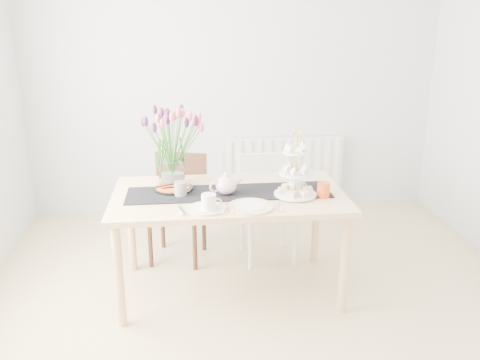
{
  "coord_description": "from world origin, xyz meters",
  "views": [
    {
      "loc": [
        -0.46,
        -2.69,
        1.93
      ],
      "look_at": [
        -0.12,
        0.55,
        0.86
      ],
      "focal_mm": 38.0,
      "sensor_mm": 36.0,
      "label": 1
    }
  ],
  "objects": [
    {
      "name": "plate_left",
      "position": [
        -0.36,
        0.31,
        0.76
      ],
      "size": [
        0.31,
        0.31,
        0.01
      ],
      "primitive_type": "cylinder",
      "rotation": [
        0.0,
        0.0,
        0.28
      ],
      "color": "white",
      "rests_on": "dining_table"
    },
    {
      "name": "mug_grey",
      "position": [
        -0.52,
        0.58,
        0.8
      ],
      "size": [
        0.11,
        0.11,
        0.1
      ],
      "primitive_type": "cylinder",
      "rotation": [
        0.0,
        0.0,
        0.3
      ],
      "color": "gray",
      "rests_on": "dining_table"
    },
    {
      "name": "cream_jug",
      "position": [
        0.27,
        0.57,
        0.8
      ],
      "size": [
        0.11,
        0.11,
        0.09
      ],
      "primitive_type": "cylinder",
      "rotation": [
        0.0,
        0.0,
        -0.17
      ],
      "color": "white",
      "rests_on": "dining_table"
    },
    {
      "name": "room_shell",
      "position": [
        0.0,
        0.0,
        1.3
      ],
      "size": [
        4.5,
        4.5,
        4.5
      ],
      "color": "tan",
      "rests_on": "ground"
    },
    {
      "name": "dining_table",
      "position": [
        -0.19,
        0.6,
        0.67
      ],
      "size": [
        1.6,
        0.9,
        0.75
      ],
      "color": "tan",
      "rests_on": "ground"
    },
    {
      "name": "tulip_vase",
      "position": [
        -0.58,
        0.83,
        1.12
      ],
      "size": [
        0.67,
        0.67,
        0.58
      ],
      "rotation": [
        0.0,
        0.0,
        -0.17
      ],
      "color": "silver",
      "rests_on": "dining_table"
    },
    {
      "name": "tart_tin",
      "position": [
        -0.57,
        0.7,
        0.77
      ],
      "size": [
        0.27,
        0.27,
        0.03
      ],
      "rotation": [
        0.0,
        0.0,
        0.01
      ],
      "color": "black",
      "rests_on": "dining_table"
    },
    {
      "name": "cake_stand",
      "position": [
        0.25,
        0.5,
        0.87
      ],
      "size": [
        0.29,
        0.29,
        0.42
      ],
      "rotation": [
        0.0,
        0.0,
        -0.14
      ],
      "color": "gold",
      "rests_on": "dining_table"
    },
    {
      "name": "radiator",
      "position": [
        0.5,
        2.19,
        0.45
      ],
      "size": [
        1.2,
        0.08,
        0.6
      ],
      "primitive_type": "cube",
      "color": "white",
      "rests_on": "room_shell"
    },
    {
      "name": "chair_white",
      "position": [
        0.16,
        1.17,
        0.49
      ],
      "size": [
        0.45,
        0.45,
        0.85
      ],
      "rotation": [
        0.0,
        0.0,
        0.07
      ],
      "color": "white",
      "rests_on": "ground"
    },
    {
      "name": "mug_white",
      "position": [
        -0.34,
        0.28,
        0.81
      ],
      "size": [
        0.09,
        0.09,
        0.11
      ],
      "primitive_type": "cylinder",
      "rotation": [
        0.0,
        0.0,
        -0.0
      ],
      "color": "silver",
      "rests_on": "dining_table"
    },
    {
      "name": "teapot",
      "position": [
        -0.21,
        0.57,
        0.82
      ],
      "size": [
        0.28,
        0.25,
        0.15
      ],
      "primitive_type": null,
      "rotation": [
        0.0,
        0.0,
        0.31
      ],
      "color": "silver",
      "rests_on": "dining_table"
    },
    {
      "name": "plate_right",
      "position": [
        -0.08,
        0.31,
        0.76
      ],
      "size": [
        0.34,
        0.34,
        0.02
      ],
      "primitive_type": "cylinder",
      "rotation": [
        0.0,
        0.0,
        -0.18
      ],
      "color": "silver",
      "rests_on": "dining_table"
    },
    {
      "name": "chair_brown",
      "position": [
        -0.55,
        1.23,
        0.49
      ],
      "size": [
        0.51,
        0.51,
        0.85
      ],
      "rotation": [
        0.0,
        0.0,
        -0.23
      ],
      "color": "#382114",
      "rests_on": "ground"
    },
    {
      "name": "mug_orange",
      "position": [
        0.44,
        0.46,
        0.8
      ],
      "size": [
        0.12,
        0.12,
        0.1
      ],
      "primitive_type": "cylinder",
      "rotation": [
        0.0,
        0.0,
        0.92
      ],
      "color": "#E24A19",
      "rests_on": "dining_table"
    },
    {
      "name": "table_runner",
      "position": [
        -0.19,
        0.6,
        0.75
      ],
      "size": [
        1.4,
        0.35,
        0.01
      ],
      "primitive_type": "cube",
      "color": "black",
      "rests_on": "dining_table"
    }
  ]
}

